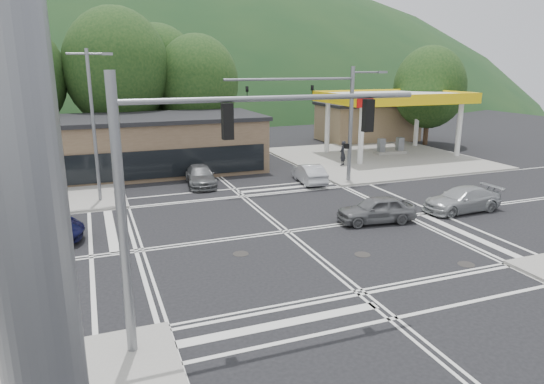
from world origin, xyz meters
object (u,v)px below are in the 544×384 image
object	(u,v)px
car_grey_center	(376,209)
pedestrian	(343,153)
car_queue_a	(309,173)
car_silver_east	(462,199)
car_blue_west	(20,230)
car_queue_b	(223,161)
car_northbound	(200,176)

from	to	relation	value
car_grey_center	pedestrian	bearing A→B (deg)	166.14
car_queue_a	pedestrian	size ratio (longest dim) A/B	2.08
car_silver_east	car_blue_west	bearing A→B (deg)	-98.31
car_blue_west	pedestrian	size ratio (longest dim) A/B	2.82
pedestrian	car_queue_b	bearing A→B (deg)	-56.92
car_silver_east	car_northbound	bearing A→B (deg)	-133.29
car_queue_b	car_northbound	world-z (taller)	car_queue_b
pedestrian	car_silver_east	bearing A→B (deg)	49.34
car_grey_center	car_northbound	world-z (taller)	car_grey_center
car_grey_center	car_queue_b	world-z (taller)	car_queue_b
car_queue_a	car_grey_center	bearing A→B (deg)	93.88
car_queue_a	car_queue_b	distance (m)	7.82
pedestrian	car_northbound	bearing A→B (deg)	-33.35
car_queue_a	car_northbound	size ratio (longest dim) A/B	0.90
car_blue_west	car_northbound	distance (m)	13.36
car_queue_a	pedestrian	xyz separation A→B (m)	(4.83, 3.96, 0.46)
pedestrian	car_grey_center	bearing A→B (deg)	25.91
car_queue_b	car_grey_center	bearing A→B (deg)	104.31
car_queue_b	car_northbound	bearing A→B (deg)	56.79
car_silver_east	car_queue_b	bearing A→B (deg)	-149.43
car_queue_a	car_queue_b	xyz separation A→B (m)	(-4.50, 6.39, 0.04)
car_grey_center	car_silver_east	size ratio (longest dim) A/B	0.88
car_northbound	pedestrian	xyz separation A→B (m)	(12.17, 1.92, 0.47)
car_silver_east	pedestrian	xyz separation A→B (m)	(-0.39, 13.26, 0.46)
car_queue_a	pedestrian	distance (m)	6.26
car_silver_east	car_queue_a	world-z (taller)	car_silver_east
car_silver_east	pedestrian	world-z (taller)	pedestrian
car_grey_center	car_queue_a	bearing A→B (deg)	-174.97
car_grey_center	car_silver_east	world-z (taller)	car_grey_center
car_silver_east	car_queue_a	distance (m)	10.66
car_blue_west	car_grey_center	size ratio (longest dim) A/B	1.34
car_queue_b	pedestrian	xyz separation A→B (m)	(9.33, -2.43, 0.42)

